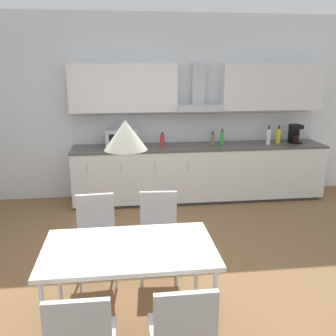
% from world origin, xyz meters
% --- Properties ---
extents(ground_plane, '(8.81, 7.51, 0.02)m').
position_xyz_m(ground_plane, '(0.00, 0.00, -0.01)').
color(ground_plane, brown).
extents(wall_back, '(7.05, 0.10, 2.89)m').
position_xyz_m(wall_back, '(0.00, 2.55, 1.45)').
color(wall_back, silver).
rests_on(wall_back, ground_plane).
extents(kitchen_counter, '(3.99, 0.69, 0.89)m').
position_xyz_m(kitchen_counter, '(0.89, 2.17, 0.45)').
color(kitchen_counter, '#333333').
rests_on(kitchen_counter, ground_plane).
extents(backsplash_tile, '(3.97, 0.02, 0.46)m').
position_xyz_m(backsplash_tile, '(0.89, 2.49, 1.12)').
color(backsplash_tile, silver).
rests_on(backsplash_tile, kitchen_counter).
extents(upper_wall_cabinets, '(3.97, 0.40, 0.72)m').
position_xyz_m(upper_wall_cabinets, '(0.89, 2.34, 1.77)').
color(upper_wall_cabinets, silver).
extents(microwave, '(0.48, 0.35, 0.28)m').
position_xyz_m(microwave, '(-0.33, 2.17, 1.03)').
color(microwave, '#ADADB2').
rests_on(microwave, kitchen_counter).
extents(coffee_maker, '(0.18, 0.19, 0.30)m').
position_xyz_m(coffee_maker, '(2.47, 2.20, 1.04)').
color(coffee_maker, black).
rests_on(coffee_maker, kitchen_counter).
extents(bottle_red, '(0.07, 0.07, 0.22)m').
position_xyz_m(bottle_red, '(0.30, 2.22, 0.98)').
color(bottle_red, red).
rests_on(bottle_red, kitchen_counter).
extents(bottle_green, '(0.06, 0.06, 0.25)m').
position_xyz_m(bottle_green, '(1.26, 2.21, 0.99)').
color(bottle_green, green).
rests_on(bottle_green, kitchen_counter).
extents(bottle_white, '(0.07, 0.07, 0.30)m').
position_xyz_m(bottle_white, '(2.00, 2.13, 1.01)').
color(bottle_white, white).
rests_on(bottle_white, kitchen_counter).
extents(bottle_brown, '(0.06, 0.06, 0.22)m').
position_xyz_m(bottle_brown, '(1.10, 2.21, 0.98)').
color(bottle_brown, brown).
rests_on(bottle_brown, kitchen_counter).
extents(bottle_yellow, '(0.08, 0.08, 0.28)m').
position_xyz_m(bottle_yellow, '(2.20, 2.21, 1.01)').
color(bottle_yellow, yellow).
rests_on(bottle_yellow, kitchen_counter).
extents(dining_table, '(1.37, 0.81, 0.72)m').
position_xyz_m(dining_table, '(-0.30, -0.78, 0.67)').
color(dining_table, silver).
rests_on(dining_table, ground_plane).
extents(chair_far_left, '(0.42, 0.42, 0.87)m').
position_xyz_m(chair_far_left, '(-0.61, -0.00, 0.53)').
color(chair_far_left, '#B2B2B7').
rests_on(chair_far_left, ground_plane).
extents(chair_near_right, '(0.40, 0.40, 0.87)m').
position_xyz_m(chair_near_right, '(0.01, -1.57, 0.53)').
color(chair_near_right, '#B2B2B7').
rests_on(chair_near_right, ground_plane).
extents(chair_far_right, '(0.43, 0.43, 0.87)m').
position_xyz_m(chair_far_right, '(0.02, -0.00, 0.53)').
color(chair_far_right, '#B2B2B7').
rests_on(chair_far_right, ground_plane).
extents(pendant_lamp, '(0.32, 0.32, 0.22)m').
position_xyz_m(pendant_lamp, '(-0.30, -0.78, 1.63)').
color(pendant_lamp, silver).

